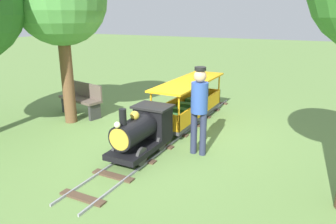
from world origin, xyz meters
name	(u,v)px	position (x,y,z in m)	size (l,w,h in m)	color
ground_plane	(165,139)	(0.00, 0.00, 0.00)	(60.00, 60.00, 0.00)	#608442
track	(172,133)	(0.00, -0.33, 0.02)	(0.73, 6.40, 0.04)	gray
locomotive	(143,130)	(0.00, 0.88, 0.48)	(0.69, 1.45, 1.00)	black
passenger_car	(189,105)	(0.00, -1.23, 0.42)	(0.79, 2.70, 0.97)	#3F3F3F
conductor_person	(199,104)	(-0.88, 0.38, 0.96)	(0.30, 0.30, 1.62)	#282D47
park_bench	(82,99)	(2.68, -0.52, 0.42)	(1.36, 0.67, 0.82)	brown
oak_tree_far	(60,0)	(2.54, 0.04, 2.79)	(2.04, 2.04, 3.84)	brown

